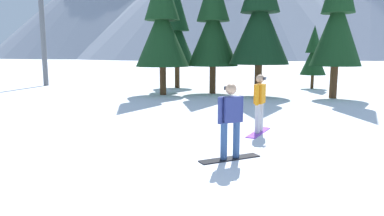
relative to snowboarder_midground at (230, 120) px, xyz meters
The scene contains 9 objects.
snowboarder_midground is the anchor object (origin of this frame).
snowboarder_background 2.85m from the snowboarder_midground, 79.99° to the left, with size 0.66×1.58×1.72m.
pine_tree_broad 12.94m from the snowboarder_midground, 114.94° to the left, with size 3.00×3.00×7.30m.
pine_tree_tall 12.58m from the snowboarder_midground, 90.06° to the left, with size 3.25×3.25×7.93m.
pine_tree_leaning 17.57m from the snowboarder_midground, 79.06° to the left, with size 1.69×1.69×4.18m.
pine_tree_slender 16.85m from the snowboarder_midground, 109.91° to the left, with size 2.58×2.58×6.76m.
pine_tree_twin 13.41m from the snowboarder_midground, 101.86° to the left, with size 2.94×2.94×7.32m.
pine_tree_short 13.04m from the snowboarder_midground, 72.07° to the left, with size 2.57×2.57×7.66m.
ski_lift_tower 22.03m from the snowboarder_midground, 136.01° to the left, with size 3.69×0.36×8.71m.
Camera 1 is at (2.63, -3.37, 2.32)m, focal length 32.65 mm.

